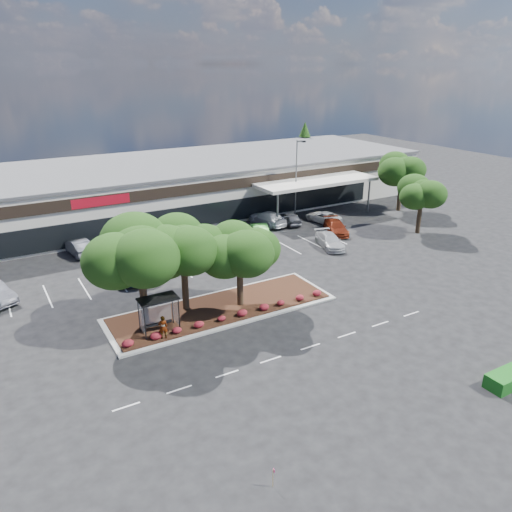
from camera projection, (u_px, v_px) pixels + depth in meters
ground at (270, 325)px, 37.00m from camera, size 160.00×160.00×0.00m
retail_store at (131, 190)px, 63.28m from camera, size 80.40×25.20×6.25m
landscape_island at (222, 308)px, 39.25m from camera, size 18.00×6.00×0.26m
lane_markings at (209, 277)px, 45.35m from camera, size 33.12×20.06×0.01m
shrub_row at (234, 315)px, 37.42m from camera, size 17.00×0.80×0.50m
bus_shelter at (158, 304)px, 35.05m from camera, size 2.75×1.55×2.59m
island_tree_west at (141, 273)px, 35.39m from camera, size 7.20×7.20×7.89m
island_tree_mid at (184, 265)px, 37.69m from camera, size 6.60×6.60×7.32m
island_tree_east at (240, 266)px, 38.49m from camera, size 5.80×5.80×6.50m
tree_east_near at (421, 205)px, 56.06m from camera, size 5.60×5.60×6.51m
tree_east_far at (401, 182)px, 64.66m from camera, size 6.40×6.40×7.62m
conifer_north_east at (304, 148)px, 86.81m from camera, size 3.96×3.96×9.00m
person_waiting at (163, 327)px, 34.40m from camera, size 0.73×0.59×1.73m
light_pole at (297, 185)px, 61.21m from camera, size 1.42×0.73×9.64m
survey_stake at (273, 475)px, 22.62m from camera, size 0.07×0.14×1.01m
car_1 at (128, 273)px, 44.34m from camera, size 3.23×4.64×1.47m
car_2 at (137, 273)px, 44.46m from camera, size 3.21×5.14×1.33m
car_3 at (210, 259)px, 47.53m from camera, size 4.11×5.67×1.52m
car_4 at (221, 259)px, 47.68m from camera, size 3.50×5.27×1.35m
car_6 at (262, 239)px, 52.85m from camera, size 2.69×5.35×1.49m
car_7 at (330, 241)px, 52.46m from camera, size 3.30×5.29×1.43m
car_8 at (336, 227)px, 56.81m from camera, size 3.76×5.37×1.44m
car_10 at (78, 246)px, 50.57m from camera, size 2.36×5.05×1.60m
car_11 at (106, 254)px, 48.70m from camera, size 2.01×4.64×1.56m
car_12 at (151, 244)px, 51.55m from camera, size 3.19×4.76×1.48m
car_13 at (175, 230)px, 55.53m from camera, size 3.91×6.34×1.71m
car_14 at (259, 230)px, 55.45m from camera, size 3.35×5.16×1.61m
car_15 at (290, 218)px, 60.07m from camera, size 2.62×4.57×1.47m
car_16 at (267, 218)px, 59.76m from camera, size 2.92×5.86×1.63m
car_17 at (323, 217)px, 60.86m from camera, size 2.91×5.05×1.33m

